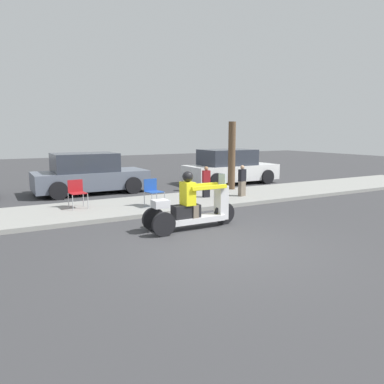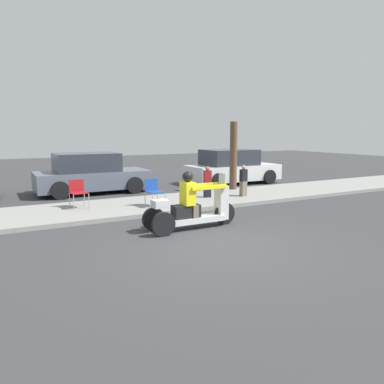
{
  "view_description": "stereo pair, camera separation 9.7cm",
  "coord_description": "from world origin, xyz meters",
  "px_view_note": "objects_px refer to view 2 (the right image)",
  "views": [
    {
      "loc": [
        -4.08,
        -6.17,
        2.34
      ],
      "look_at": [
        0.23,
        1.59,
        0.91
      ],
      "focal_mm": 35.0,
      "sensor_mm": 36.0,
      "label": 1
    },
    {
      "loc": [
        -3.99,
        -6.22,
        2.34
      ],
      "look_at": [
        0.23,
        1.59,
        0.91
      ],
      "focal_mm": 35.0,
      "sensor_mm": 36.0,
      "label": 2
    }
  ],
  "objects_px": {
    "parked_car_lot_center": "(91,174)",
    "folding_chair_set_back": "(78,191)",
    "spectator_by_tree": "(207,182)",
    "motorcycle_trike": "(192,208)",
    "spectator_near_curb": "(243,181)",
    "parked_car_lot_far": "(232,168)",
    "folding_chair_curbside": "(153,190)",
    "tree_trunk": "(233,156)"
  },
  "relations": [
    {
      "from": "spectator_by_tree",
      "to": "folding_chair_set_back",
      "type": "relative_size",
      "value": 1.29
    },
    {
      "from": "spectator_near_curb",
      "to": "folding_chair_curbside",
      "type": "bearing_deg",
      "value": -177.34
    },
    {
      "from": "motorcycle_trike",
      "to": "tree_trunk",
      "type": "bearing_deg",
      "value": 45.71
    },
    {
      "from": "folding_chair_curbside",
      "to": "spectator_by_tree",
      "type": "bearing_deg",
      "value": 14.17
    },
    {
      "from": "spectator_near_curb",
      "to": "folding_chair_curbside",
      "type": "distance_m",
      "value": 3.44
    },
    {
      "from": "motorcycle_trike",
      "to": "parked_car_lot_center",
      "type": "height_order",
      "value": "parked_car_lot_center"
    },
    {
      "from": "folding_chair_set_back",
      "to": "parked_car_lot_far",
      "type": "distance_m",
      "value": 7.98
    },
    {
      "from": "spectator_by_tree",
      "to": "parked_car_lot_far",
      "type": "bearing_deg",
      "value": 45.08
    },
    {
      "from": "spectator_by_tree",
      "to": "folding_chair_curbside",
      "type": "bearing_deg",
      "value": -165.83
    },
    {
      "from": "spectator_near_curb",
      "to": "parked_car_lot_far",
      "type": "relative_size",
      "value": 0.26
    },
    {
      "from": "folding_chair_curbside",
      "to": "parked_car_lot_center",
      "type": "relative_size",
      "value": 0.19
    },
    {
      "from": "motorcycle_trike",
      "to": "folding_chair_set_back",
      "type": "relative_size",
      "value": 2.92
    },
    {
      "from": "spectator_near_curb",
      "to": "parked_car_lot_center",
      "type": "bearing_deg",
      "value": 137.49
    },
    {
      "from": "motorcycle_trike",
      "to": "spectator_by_tree",
      "type": "xyz_separation_m",
      "value": [
        2.25,
        3.07,
        0.12
      ]
    },
    {
      "from": "parked_car_lot_far",
      "to": "parked_car_lot_center",
      "type": "distance_m",
      "value": 6.29
    },
    {
      "from": "parked_car_lot_far",
      "to": "parked_car_lot_center",
      "type": "xyz_separation_m",
      "value": [
        -6.28,
        0.38,
        -0.0
      ]
    },
    {
      "from": "motorcycle_trike",
      "to": "spectator_by_tree",
      "type": "relative_size",
      "value": 2.26
    },
    {
      "from": "spectator_by_tree",
      "to": "parked_car_lot_far",
      "type": "relative_size",
      "value": 0.25
    },
    {
      "from": "spectator_near_curb",
      "to": "tree_trunk",
      "type": "height_order",
      "value": "tree_trunk"
    },
    {
      "from": "motorcycle_trike",
      "to": "parked_car_lot_far",
      "type": "height_order",
      "value": "parked_car_lot_far"
    },
    {
      "from": "spectator_by_tree",
      "to": "folding_chair_set_back",
      "type": "height_order",
      "value": "spectator_by_tree"
    },
    {
      "from": "folding_chair_curbside",
      "to": "parked_car_lot_far",
      "type": "bearing_deg",
      "value": 34.76
    },
    {
      "from": "motorcycle_trike",
      "to": "folding_chair_set_back",
      "type": "xyz_separation_m",
      "value": [
        -2.01,
        3.37,
        0.12
      ]
    },
    {
      "from": "spectator_near_curb",
      "to": "folding_chair_set_back",
      "type": "xyz_separation_m",
      "value": [
        -5.48,
        0.7,
        -0.02
      ]
    },
    {
      "from": "motorcycle_trike",
      "to": "tree_trunk",
      "type": "height_order",
      "value": "tree_trunk"
    },
    {
      "from": "folding_chair_curbside",
      "to": "parked_car_lot_far",
      "type": "xyz_separation_m",
      "value": [
        5.4,
        3.75,
        0.1
      ]
    },
    {
      "from": "motorcycle_trike",
      "to": "folding_chair_curbside",
      "type": "relative_size",
      "value": 2.92
    },
    {
      "from": "spectator_by_tree",
      "to": "spectator_near_curb",
      "type": "height_order",
      "value": "spectator_near_curb"
    },
    {
      "from": "parked_car_lot_center",
      "to": "folding_chair_set_back",
      "type": "bearing_deg",
      "value": -109.59
    },
    {
      "from": "spectator_near_curb",
      "to": "folding_chair_set_back",
      "type": "distance_m",
      "value": 5.53
    },
    {
      "from": "folding_chair_set_back",
      "to": "parked_car_lot_far",
      "type": "height_order",
      "value": "parked_car_lot_far"
    },
    {
      "from": "spectator_near_curb",
      "to": "folding_chair_set_back",
      "type": "height_order",
      "value": "spectator_near_curb"
    },
    {
      "from": "folding_chair_set_back",
      "to": "parked_car_lot_far",
      "type": "xyz_separation_m",
      "value": [
        7.44,
        2.88,
        0.1
      ]
    },
    {
      "from": "parked_car_lot_far",
      "to": "tree_trunk",
      "type": "relative_size",
      "value": 1.62
    },
    {
      "from": "folding_chair_set_back",
      "to": "tree_trunk",
      "type": "height_order",
      "value": "tree_trunk"
    },
    {
      "from": "spectator_by_tree",
      "to": "parked_car_lot_center",
      "type": "height_order",
      "value": "parked_car_lot_center"
    },
    {
      "from": "parked_car_lot_center",
      "to": "tree_trunk",
      "type": "bearing_deg",
      "value": -26.41
    },
    {
      "from": "spectator_near_curb",
      "to": "parked_car_lot_far",
      "type": "xyz_separation_m",
      "value": [
        1.96,
        3.59,
        0.09
      ]
    },
    {
      "from": "folding_chair_set_back",
      "to": "parked_car_lot_center",
      "type": "height_order",
      "value": "parked_car_lot_center"
    },
    {
      "from": "motorcycle_trike",
      "to": "parked_car_lot_far",
      "type": "bearing_deg",
      "value": 49.03
    },
    {
      "from": "spectator_by_tree",
      "to": "motorcycle_trike",
      "type": "bearing_deg",
      "value": -126.31
    },
    {
      "from": "spectator_by_tree",
      "to": "parked_car_lot_center",
      "type": "bearing_deg",
      "value": 131.1
    }
  ]
}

